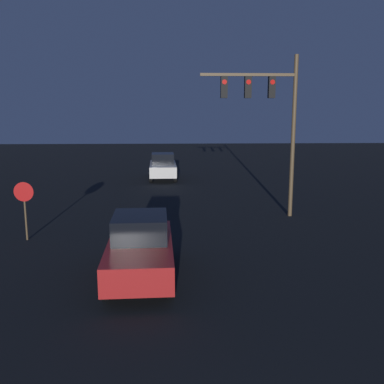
{
  "coord_description": "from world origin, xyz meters",
  "views": [
    {
      "loc": [
        -0.63,
        -2.2,
        4.59
      ],
      "look_at": [
        0.0,
        12.69,
        1.78
      ],
      "focal_mm": 40.0,
      "sensor_mm": 36.0,
      "label": 1
    }
  ],
  "objects_px": {
    "traffic_signal_mast": "(269,109)",
    "stop_sign": "(24,200)",
    "car_near": "(140,248)",
    "car_far": "(163,167)"
  },
  "relations": [
    {
      "from": "car_near",
      "to": "traffic_signal_mast",
      "type": "height_order",
      "value": "traffic_signal_mast"
    },
    {
      "from": "car_near",
      "to": "car_far",
      "type": "relative_size",
      "value": 1.0
    },
    {
      "from": "traffic_signal_mast",
      "to": "stop_sign",
      "type": "bearing_deg",
      "value": -161.11
    },
    {
      "from": "car_far",
      "to": "stop_sign",
      "type": "relative_size",
      "value": 2.04
    },
    {
      "from": "car_far",
      "to": "stop_sign",
      "type": "height_order",
      "value": "stop_sign"
    },
    {
      "from": "car_near",
      "to": "stop_sign",
      "type": "bearing_deg",
      "value": -42.38
    },
    {
      "from": "car_near",
      "to": "car_far",
      "type": "xyz_separation_m",
      "value": [
        0.19,
        17.76,
        0.0
      ]
    },
    {
      "from": "traffic_signal_mast",
      "to": "stop_sign",
      "type": "xyz_separation_m",
      "value": [
        -9.41,
        -3.22,
        -3.21
      ]
    },
    {
      "from": "car_far",
      "to": "traffic_signal_mast",
      "type": "height_order",
      "value": "traffic_signal_mast"
    },
    {
      "from": "traffic_signal_mast",
      "to": "stop_sign",
      "type": "distance_m",
      "value": 10.45
    }
  ]
}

